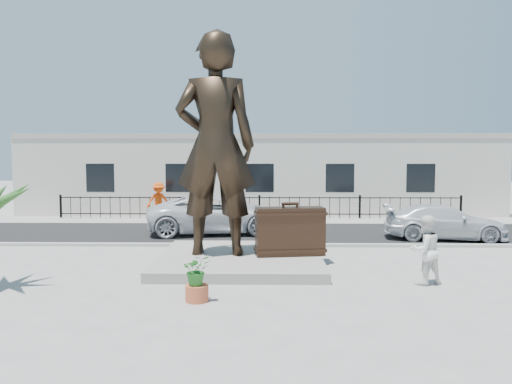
# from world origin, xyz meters

# --- Properties ---
(ground) EXTENTS (100.00, 100.00, 0.00)m
(ground) POSITION_xyz_m (0.00, 0.00, 0.00)
(ground) COLOR #9E9991
(ground) RESTS_ON ground
(street) EXTENTS (40.00, 7.00, 0.01)m
(street) POSITION_xyz_m (0.00, 8.00, 0.01)
(street) COLOR black
(street) RESTS_ON ground
(curb) EXTENTS (40.00, 0.25, 0.12)m
(curb) POSITION_xyz_m (0.00, 4.50, 0.06)
(curb) COLOR #A5A399
(curb) RESTS_ON ground
(far_sidewalk) EXTENTS (40.00, 2.50, 0.02)m
(far_sidewalk) POSITION_xyz_m (0.00, 12.00, 0.01)
(far_sidewalk) COLOR #9E9991
(far_sidewalk) RESTS_ON ground
(plinth) EXTENTS (5.20, 5.20, 0.30)m
(plinth) POSITION_xyz_m (-0.50, 1.50, 0.15)
(plinth) COLOR gray
(plinth) RESTS_ON ground
(fence) EXTENTS (22.00, 0.10, 1.20)m
(fence) POSITION_xyz_m (0.00, 12.80, 0.60)
(fence) COLOR black
(fence) RESTS_ON ground
(building) EXTENTS (28.00, 7.00, 4.40)m
(building) POSITION_xyz_m (0.00, 17.00, 2.20)
(building) COLOR silver
(building) RESTS_ON ground
(statue) EXTENTS (2.59, 1.70, 7.09)m
(statue) POSITION_xyz_m (-1.30, 1.63, 3.84)
(statue) COLOR black
(statue) RESTS_ON plinth
(suitcase) EXTENTS (2.27, 1.01, 1.54)m
(suitcase) POSITION_xyz_m (1.10, 1.49, 1.07)
(suitcase) COLOR black
(suitcase) RESTS_ON plinth
(tourist) EXTENTS (1.12, 1.00, 1.90)m
(tourist) POSITION_xyz_m (4.66, -0.94, 0.95)
(tourist) COLOR white
(tourist) RESTS_ON ground
(car_white) EXTENTS (6.43, 3.63, 1.70)m
(car_white) POSITION_xyz_m (-1.87, 7.67, 0.86)
(car_white) COLOR silver
(car_white) RESTS_ON street
(car_silver) EXTENTS (5.12, 2.63, 1.42)m
(car_silver) POSITION_xyz_m (7.79, 6.28, 0.72)
(car_silver) COLOR silver
(car_silver) RESTS_ON street
(worker) EXTENTS (1.49, 1.20, 2.01)m
(worker) POSITION_xyz_m (-5.38, 12.00, 1.03)
(worker) COLOR #E8490C
(worker) RESTS_ON far_sidewalk
(planter) EXTENTS (0.56, 0.56, 0.40)m
(planter) POSITION_xyz_m (-1.35, -2.63, 0.20)
(planter) COLOR #BA5531
(planter) RESTS_ON ground
(shrub) EXTENTS (0.79, 0.72, 0.74)m
(shrub) POSITION_xyz_m (-1.35, -2.63, 0.77)
(shrub) COLOR #226A22
(shrub) RESTS_ON planter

